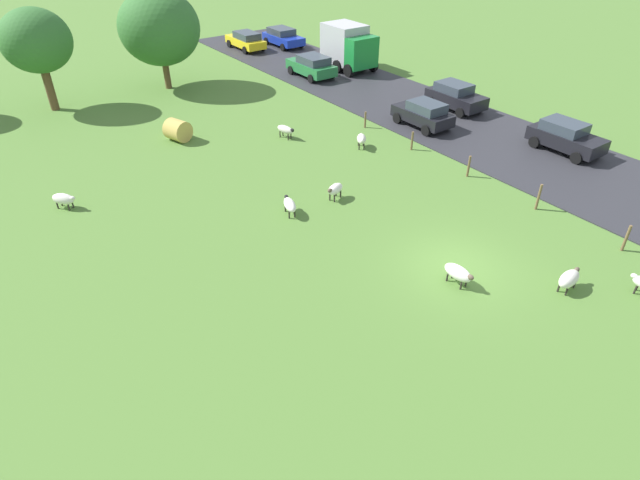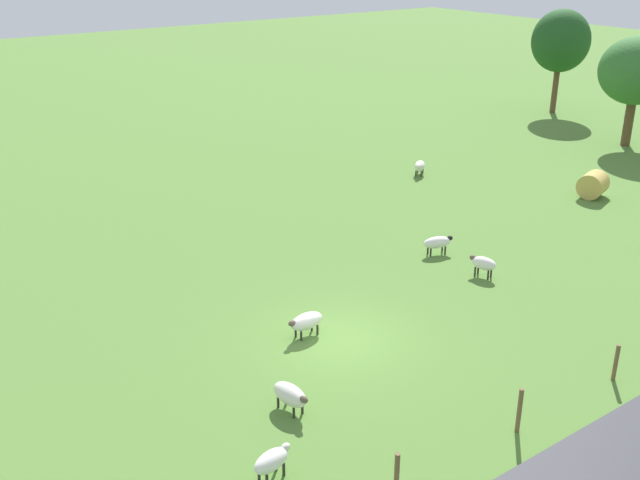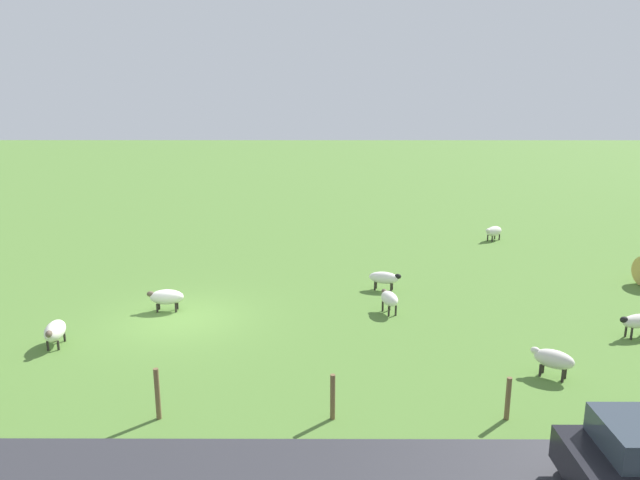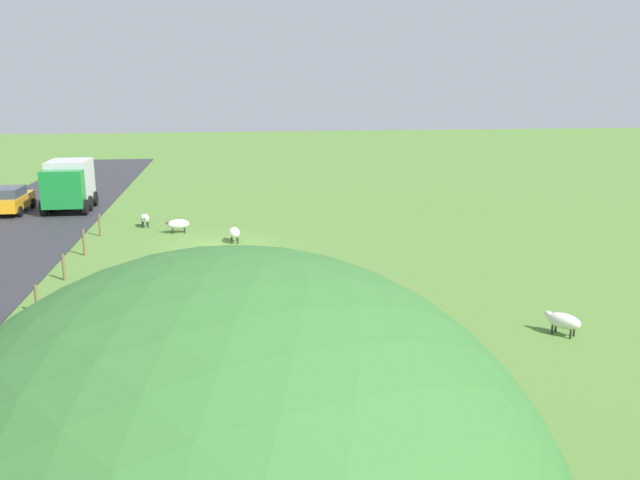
# 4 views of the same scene
# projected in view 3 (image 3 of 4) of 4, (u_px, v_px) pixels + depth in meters

# --- Properties ---
(ground_plane) EXTENTS (160.00, 160.00, 0.00)m
(ground_plane) POSITION_uv_depth(u_px,v_px,m) (182.00, 319.00, 20.10)
(ground_plane) COLOR #517A33
(sheep_0) EXTENTS (1.30, 0.69, 0.77)m
(sheep_0) POSITION_uv_depth(u_px,v_px,m) (55.00, 331.00, 17.85)
(sheep_0) COLOR silver
(sheep_0) RESTS_ON ground_plane
(sheep_1) EXTENTS (0.78, 1.29, 0.73)m
(sheep_1) POSITION_uv_depth(u_px,v_px,m) (384.00, 278.00, 22.98)
(sheep_1) COLOR white
(sheep_1) RESTS_ON ground_plane
(sheep_2) EXTENTS (0.72, 1.32, 0.75)m
(sheep_2) POSITION_uv_depth(u_px,v_px,m) (638.00, 321.00, 18.51)
(sheep_2) COLOR silver
(sheep_2) RESTS_ON ground_plane
(sheep_3) EXTENTS (1.10, 0.75, 0.78)m
(sheep_3) POSITION_uv_depth(u_px,v_px,m) (389.00, 299.00, 20.55)
(sheep_3) COLOR white
(sheep_3) RESTS_ON ground_plane
(sheep_5) EXTENTS (0.58, 1.29, 0.78)m
(sheep_5) POSITION_uv_depth(u_px,v_px,m) (166.00, 297.00, 20.77)
(sheep_5) COLOR white
(sheep_5) RESTS_ON ground_plane
(sheep_6) EXTENTS (1.02, 1.15, 0.78)m
(sheep_6) POSITION_uv_depth(u_px,v_px,m) (553.00, 359.00, 15.88)
(sheep_6) COLOR silver
(sheep_6) RESTS_ON ground_plane
(sheep_7) EXTENTS (1.09, 1.18, 0.74)m
(sheep_7) POSITION_uv_depth(u_px,v_px,m) (494.00, 231.00, 30.81)
(sheep_7) COLOR silver
(sheep_7) RESTS_ON ground_plane
(fence_post_1) EXTENTS (0.12, 0.12, 1.27)m
(fence_post_1) POSITION_uv_depth(u_px,v_px,m) (157.00, 394.00, 13.82)
(fence_post_1) COLOR brown
(fence_post_1) RESTS_ON ground_plane
(fence_post_2) EXTENTS (0.12, 0.12, 1.13)m
(fence_post_2) POSITION_uv_depth(u_px,v_px,m) (333.00, 397.00, 13.82)
(fence_post_2) COLOR brown
(fence_post_2) RESTS_ON ground_plane
(fence_post_3) EXTENTS (0.12, 0.12, 1.06)m
(fence_post_3) POSITION_uv_depth(u_px,v_px,m) (508.00, 399.00, 13.81)
(fence_post_3) COLOR brown
(fence_post_3) RESTS_ON ground_plane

